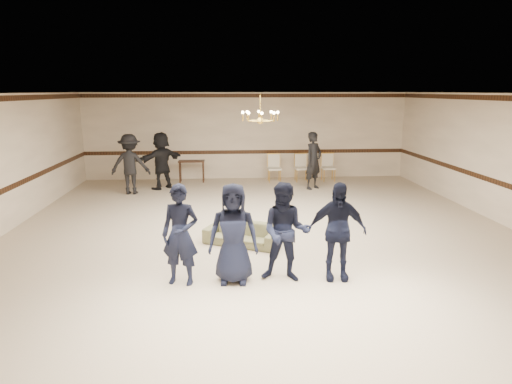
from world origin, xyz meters
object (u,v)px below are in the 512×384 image
(adult_right, at_px, (314,161))
(banquet_chair_mid, at_px, (302,168))
(settee, at_px, (242,234))
(boy_a, at_px, (180,235))
(chandelier, at_px, (260,107))
(console_table, at_px, (192,171))
(boy_b, at_px, (233,234))
(boy_c, at_px, (286,232))
(adult_left, at_px, (130,164))
(boy_d, at_px, (337,231))
(banquet_chair_left, at_px, (274,168))
(adult_mid, at_px, (162,161))
(banquet_chair_right, at_px, (328,168))

(adult_right, height_order, banquet_chair_mid, adult_right)
(settee, bearing_deg, boy_a, -94.47)
(chandelier, relative_size, console_table, 1.00)
(chandelier, height_order, boy_a, chandelier)
(boy_b, relative_size, settee, 1.07)
(boy_c, relative_size, banquet_chair_mid, 1.76)
(chandelier, distance_m, boy_a, 4.37)
(boy_c, xyz_separation_m, adult_left, (-4.01, 7.13, 0.09))
(boy_a, distance_m, boy_b, 0.90)
(boy_d, height_order, banquet_chair_left, boy_d)
(adult_mid, distance_m, banquet_chair_left, 4.05)
(boy_d, relative_size, banquet_chair_left, 1.76)
(boy_b, height_order, boy_d, same)
(boy_d, distance_m, settee, 2.57)
(boy_c, bearing_deg, boy_d, 12.75)
(banquet_chair_right, bearing_deg, boy_b, -113.26)
(boy_d, height_order, banquet_chair_mid, boy_d)
(adult_mid, xyz_separation_m, banquet_chair_right, (5.92, 0.88, -0.47))
(adult_left, bearing_deg, boy_a, 109.17)
(boy_a, height_order, adult_left, adult_left)
(adult_mid, xyz_separation_m, banquet_chair_left, (3.92, 0.88, -0.47))
(banquet_chair_right, bearing_deg, banquet_chair_mid, 179.84)
(boy_a, relative_size, settee, 1.07)
(boy_b, bearing_deg, chandelier, 82.42)
(adult_left, distance_m, console_table, 2.61)
(chandelier, relative_size, banquet_chair_left, 0.95)
(chandelier, distance_m, settee, 3.12)
(adult_left, relative_size, banquet_chair_left, 1.94)
(adult_right, relative_size, console_table, 2.05)
(boy_c, bearing_deg, adult_mid, 124.42)
(boy_b, xyz_separation_m, banquet_chair_right, (3.71, 8.71, -0.38))
(banquet_chair_mid, bearing_deg, adult_right, -86.14)
(adult_right, bearing_deg, boy_b, -150.25)
(chandelier, bearing_deg, boy_b, -102.11)
(boy_d, xyz_separation_m, console_table, (-3.09, 8.91, -0.48))
(adult_left, bearing_deg, console_table, -133.80)
(chandelier, height_order, adult_mid, chandelier)
(boy_c, height_order, console_table, boy_c)
(banquet_chair_left, bearing_deg, boy_a, -109.67)
(boy_b, bearing_deg, adult_right, 73.28)
(settee, height_order, adult_mid, adult_mid)
(boy_d, distance_m, adult_mid, 8.80)
(chandelier, height_order, boy_c, chandelier)
(adult_right, bearing_deg, console_table, 121.51)
(chandelier, bearing_deg, settee, -108.17)
(boy_c, relative_size, adult_mid, 0.91)
(boy_c, relative_size, adult_left, 0.91)
(chandelier, bearing_deg, banquet_chair_mid, 69.32)
(boy_a, relative_size, banquet_chair_mid, 1.76)
(boy_a, relative_size, banquet_chair_left, 1.76)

